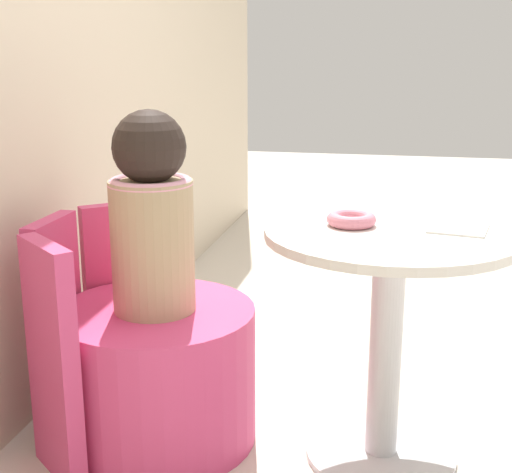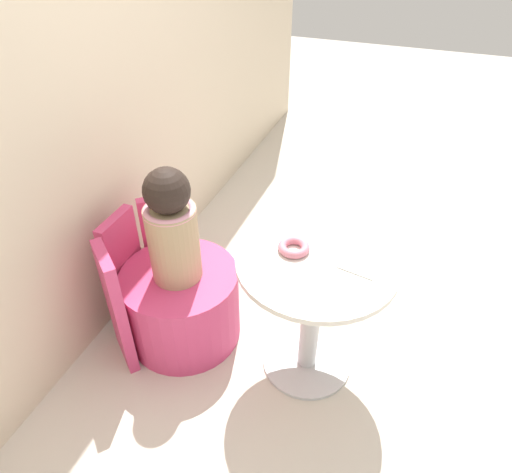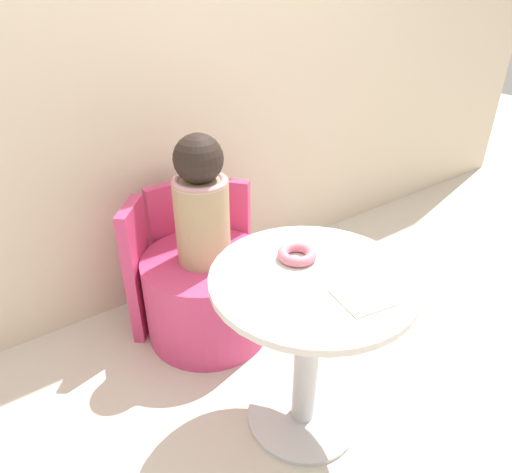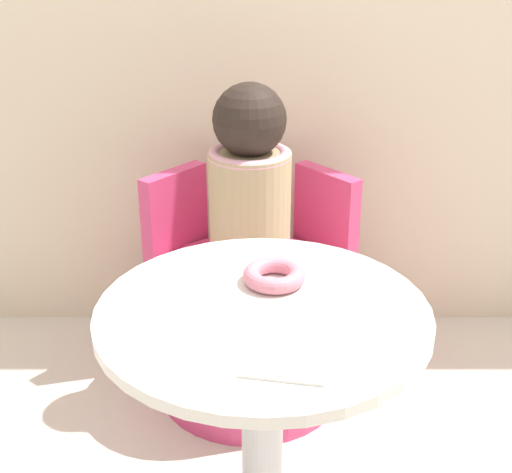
# 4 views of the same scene
# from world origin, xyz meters

# --- Properties ---
(ground_plane) EXTENTS (12.00, 12.00, 0.00)m
(ground_plane) POSITION_xyz_m (0.00, 0.00, 0.00)
(ground_plane) COLOR beige
(back_wall) EXTENTS (6.00, 0.06, 2.40)m
(back_wall) POSITION_xyz_m (0.00, 1.13, 1.20)
(back_wall) COLOR beige
(back_wall) RESTS_ON ground_plane
(round_table) EXTENTS (0.67, 0.67, 0.67)m
(round_table) POSITION_xyz_m (-0.09, 0.01, 0.47)
(round_table) COLOR silver
(round_table) RESTS_ON ground_plane
(tub_chair) EXTENTS (0.58, 0.58, 0.41)m
(tub_chair) POSITION_xyz_m (-0.13, 0.67, 0.20)
(tub_chair) COLOR #D13D70
(tub_chair) RESTS_ON ground_plane
(booth_backrest) EXTENTS (0.68, 0.25, 0.66)m
(booth_backrest) POSITION_xyz_m (-0.13, 0.91, 0.33)
(booth_backrest) COLOR #D13D70
(booth_backrest) RESTS_ON ground_plane
(child_figure) EXTENTS (0.24, 0.24, 0.57)m
(child_figure) POSITION_xyz_m (-0.13, 0.67, 0.69)
(child_figure) COLOR tan
(child_figure) RESTS_ON tub_chair
(donut) EXTENTS (0.13, 0.13, 0.04)m
(donut) POSITION_xyz_m (-0.07, 0.12, 0.69)
(donut) COLOR pink
(donut) RESTS_ON round_table
(paper_napkin) EXTENTS (0.17, 0.17, 0.01)m
(paper_napkin) POSITION_xyz_m (-0.05, -0.16, 0.67)
(paper_napkin) COLOR white
(paper_napkin) RESTS_ON round_table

